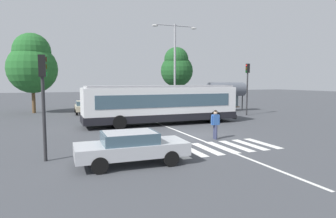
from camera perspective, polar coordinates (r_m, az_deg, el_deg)
name	(u,v)px	position (r m, az deg, el deg)	size (l,w,h in m)	color
ground_plane	(194,135)	(18.44, 5.03, -5.16)	(160.00, 160.00, 0.00)	#424449
city_transit_bus	(162,104)	(22.97, -1.23, 0.95)	(12.34, 2.68, 3.06)	black
pedestrian_crossing_street	(215,123)	(17.28, 9.23, -2.67)	(0.58, 0.33, 1.72)	#333856
foreground_sedan	(131,146)	(12.05, -7.22, -7.16)	(4.55, 1.97, 1.35)	black
parked_car_champagne	(84,106)	(31.86, -16.03, 0.51)	(1.99, 4.56, 1.35)	black
parked_car_black	(111,106)	(31.65, -11.04, 0.59)	(2.02, 4.57, 1.35)	black
parked_car_white	(134,105)	(33.03, -6.70, 0.86)	(1.98, 4.55, 1.35)	black
parked_car_charcoal	(158,104)	(33.83, -2.05, 1.00)	(1.88, 4.51, 1.35)	black
traffic_light_near_corner	(43,90)	(13.23, -23.21, 3.39)	(0.33, 0.32, 4.47)	#28282B
traffic_light_far_corner	(247,81)	(29.98, 15.23, 5.28)	(0.33, 0.32, 5.11)	#28282B
bus_stop_shelter	(226,90)	(33.53, 11.31, 3.68)	(4.50, 1.54, 3.25)	#28282B
twin_arm_street_lamp	(175,60)	(28.59, 1.34, 9.59)	(4.62, 0.32, 8.83)	#939399
background_tree_left	(32,64)	(34.25, -24.99, 8.01)	(5.13, 5.13, 8.42)	brown
background_tree_right	(177,68)	(40.24, 1.70, 8.09)	(4.40, 4.40, 7.99)	brown
crosswalk_painted_stripes	(222,147)	(15.38, 10.45, -7.35)	(5.64, 2.80, 0.01)	silver
lane_center_line	(177,131)	(20.11, 1.78, -4.25)	(0.16, 24.00, 0.01)	silver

